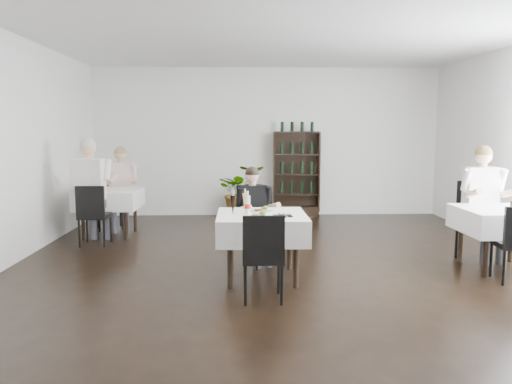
{
  "coord_description": "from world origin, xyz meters",
  "views": [
    {
      "loc": [
        -0.56,
        -5.71,
        1.73
      ],
      "look_at": [
        -0.36,
        0.2,
        1.0
      ],
      "focal_mm": 35.0,
      "sensor_mm": 36.0,
      "label": 1
    }
  ],
  "objects_px": {
    "wine_shelf": "(296,175)",
    "main_table": "(262,227)",
    "diner_main": "(254,208)",
    "potted_tree": "(242,191)"
  },
  "relations": [
    {
      "from": "wine_shelf",
      "to": "main_table",
      "type": "height_order",
      "value": "wine_shelf"
    },
    {
      "from": "wine_shelf",
      "to": "diner_main",
      "type": "distance_m",
      "value": 3.75
    },
    {
      "from": "wine_shelf",
      "to": "potted_tree",
      "type": "height_order",
      "value": "wine_shelf"
    },
    {
      "from": "main_table",
      "to": "potted_tree",
      "type": "distance_m",
      "value": 4.21
    },
    {
      "from": "main_table",
      "to": "potted_tree",
      "type": "bearing_deg",
      "value": 92.85
    },
    {
      "from": "main_table",
      "to": "diner_main",
      "type": "bearing_deg",
      "value": 95.36
    },
    {
      "from": "wine_shelf",
      "to": "potted_tree",
      "type": "distance_m",
      "value": 1.16
    },
    {
      "from": "wine_shelf",
      "to": "diner_main",
      "type": "xyz_separation_m",
      "value": [
        -0.96,
        -3.63,
        -0.11
      ]
    },
    {
      "from": "main_table",
      "to": "diner_main",
      "type": "height_order",
      "value": "diner_main"
    },
    {
      "from": "diner_main",
      "to": "potted_tree",
      "type": "bearing_deg",
      "value": 92.36
    }
  ]
}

